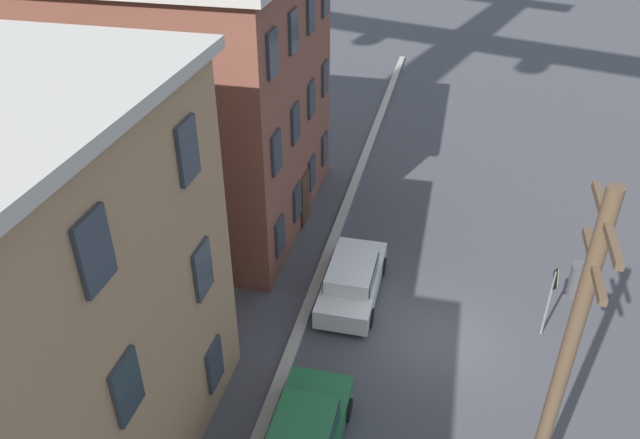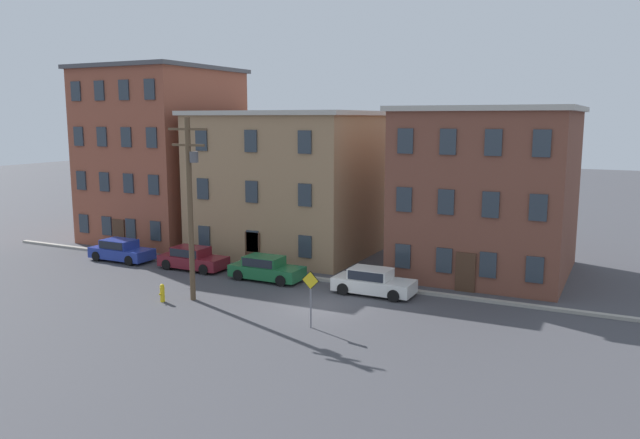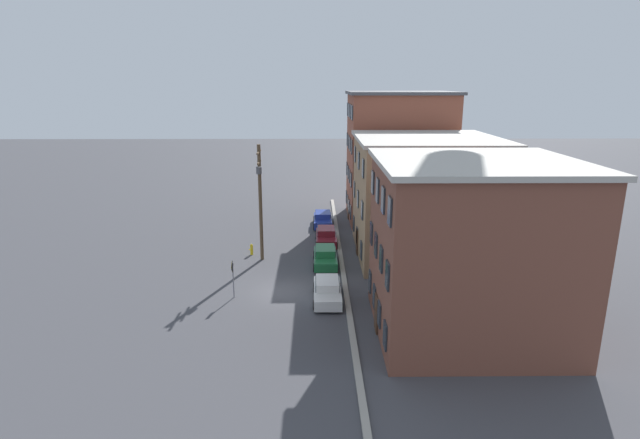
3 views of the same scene
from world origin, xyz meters
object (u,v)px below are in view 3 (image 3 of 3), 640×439
at_px(utility_pole, 260,197).
at_px(fire_hydrant, 252,249).
at_px(car_green, 325,256).
at_px(caution_sign, 233,273).
at_px(car_blue, 323,219).
at_px(car_white, 327,290).
at_px(car_maroon, 326,235).

bearing_deg(utility_pole, fire_hydrant, -140.50).
xyz_separation_m(car_green, caution_sign, (6.30, -6.38, 1.01)).
relative_size(car_blue, utility_pole, 0.46).
distance_m(car_white, utility_pole, 10.64).
xyz_separation_m(car_white, caution_sign, (-0.49, -6.38, 1.01)).
relative_size(car_blue, car_maroon, 1.00).
xyz_separation_m(car_maroon, car_white, (12.36, -0.20, 0.00)).
relative_size(car_maroon, car_green, 1.00).
height_order(car_maroon, fire_hydrant, car_maroon).
bearing_deg(utility_pole, car_blue, 152.85).
height_order(car_blue, car_maroon, same).
height_order(car_white, utility_pole, utility_pole).
xyz_separation_m(car_maroon, car_green, (5.57, -0.20, 0.00)).
bearing_deg(caution_sign, car_blue, 160.24).
bearing_deg(car_blue, car_green, 0.13).
bearing_deg(car_blue, car_white, 0.07).
relative_size(car_green, caution_sign, 1.65).
height_order(caution_sign, fire_hydrant, caution_sign).
distance_m(caution_sign, fire_hydrant, 8.90).
bearing_deg(caution_sign, utility_pole, 171.25).
bearing_deg(car_maroon, utility_pole, -51.52).
relative_size(car_blue, caution_sign, 1.65).
bearing_deg(car_green, car_blue, -179.87).
distance_m(car_blue, car_green, 11.38).
bearing_deg(caution_sign, fire_hydrant, 179.05).
bearing_deg(fire_hydrant, car_white, 33.85).
xyz_separation_m(car_maroon, fire_hydrant, (3.07, -6.43, -0.27)).
bearing_deg(fire_hydrant, car_blue, 145.05).
bearing_deg(fire_hydrant, car_maroon, 115.49).
bearing_deg(car_green, fire_hydrant, -111.86).
xyz_separation_m(car_green, utility_pole, (-1.26, -5.22, 4.60)).
relative_size(car_blue, car_green, 1.00).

